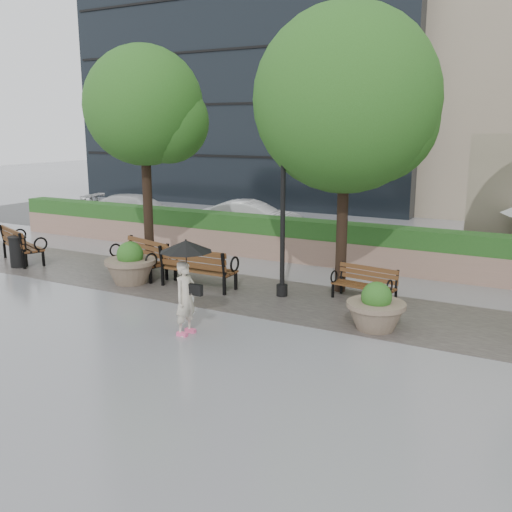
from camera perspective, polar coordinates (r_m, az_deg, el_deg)
The scene contains 17 objects.
ground at distance 12.49m, azimuth -9.00°, elevation -6.93°, with size 100.00×100.00×0.00m, color gray.
cobble_strip at distance 14.85m, azimuth -1.94°, elevation -3.57°, with size 28.00×3.20×0.01m, color #383330.
hedge_wall at distance 18.16m, azimuth 4.47°, elevation 1.54°, with size 24.00×0.80×1.35m.
asphalt_street at distance 21.93m, azimuth 8.74°, elevation 1.60°, with size 40.00×7.00×0.00m, color black.
bench_0 at distance 19.49m, azimuth -22.28°, elevation 0.37°, with size 2.18×1.51×1.10m.
bench_1 at distance 16.65m, azimuth -11.51°, elevation -0.96°, with size 2.04×1.27×1.03m.
bench_2 at distance 15.18m, azimuth -5.78°, elevation -2.01°, with size 2.06×0.83×1.10m.
bench_3 at distance 14.25m, azimuth 10.74°, elevation -3.47°, with size 1.63×0.84×0.84m.
planter_left at distance 15.91m, azimuth -12.43°, elevation -1.09°, with size 1.39×1.39×1.16m.
planter_right at distance 12.27m, azimuth 11.89°, elevation -5.42°, with size 1.24×1.24×1.04m.
trash_bin at distance 18.84m, azimuth -22.68°, elevation 0.33°, with size 0.54×0.54×0.90m, color black.
lamppost at distance 14.06m, azimuth 2.68°, elevation 3.39°, with size 0.28×0.28×4.28m.
tree_0 at distance 17.09m, azimuth -10.58°, elevation 14.12°, with size 3.49×3.40×6.48m.
tree_1 at distance 14.51m, azimuth 9.68°, elevation 14.68°, with size 4.54×4.54×7.10m.
car_left at distance 25.31m, azimuth -11.72°, elevation 4.49°, with size 1.89×4.65×1.35m, color silver.
car_right at distance 22.62m, azimuth -0.48°, elevation 3.82°, with size 1.43×4.11×1.35m, color silver.
pedestrian at distance 11.62m, azimuth -7.02°, elevation -2.19°, with size 1.07×1.07×1.96m.
Camera 1 is at (7.27, -9.27, 4.15)m, focal length 40.00 mm.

